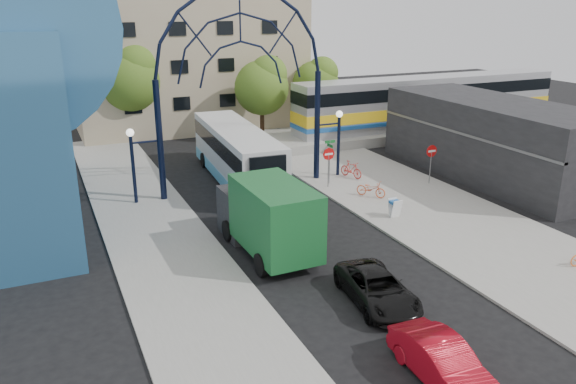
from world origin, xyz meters
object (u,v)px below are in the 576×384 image
street_name_sign (330,152)px  tree_north_a (263,85)px  do_not_enter_sign (431,155)px  red_sedan (443,363)px  gateway_arch (241,48)px  city_bus (237,154)px  train_car (429,101)px  stop_sign (329,158)px  tree_north_c (317,82)px  black_suv (377,288)px  bike_near_a (371,189)px  tree_north_b (130,77)px  bike_near_b (351,169)px  sandwich_board (395,206)px  green_truck (267,216)px

street_name_sign → tree_north_a: size_ratio=0.40×
do_not_enter_sign → red_sedan: do_not_enter_sign is taller
gateway_arch → street_name_sign: gateway_arch is taller
city_bus → train_car: bearing=21.2°
do_not_enter_sign → stop_sign: bearing=162.1°
tree_north_c → black_suv: 31.79m
city_bus → red_sedan: size_ratio=3.11×
city_bus → bike_near_a: size_ratio=7.09×
gateway_arch → street_name_sign: (5.20, -1.40, -6.43)m
tree_north_a → tree_north_b: size_ratio=0.88×
tree_north_b → bike_near_b: bearing=-56.8°
stop_sign → black_suv: bearing=-110.5°
tree_north_a → red_sedan: tree_north_a is taller
black_suv → train_car: bearing=56.2°
tree_north_b → black_suv: bearing=-83.1°
tree_north_a → stop_sign: bearing=-95.4°
red_sedan → tree_north_b: bearing=96.6°
train_car → tree_north_c: (-7.88, 5.93, 1.37)m
black_suv → tree_north_c: bearing=74.3°
street_name_sign → tree_north_b: size_ratio=0.35×
city_bus → bike_near_a: 8.96m
do_not_enter_sign → tree_north_a: size_ratio=0.35×
red_sedan → black_suv: bearing=82.7°
tree_north_a → bike_near_b: (0.99, -12.79, -3.95)m
bike_near_b → red_sedan: bearing=-130.7°
sandwich_board → black_suv: size_ratio=0.22×
red_sedan → tree_north_a: bearing=79.5°
gateway_arch → bike_near_a: (6.23, -4.68, -7.96)m
bike_near_a → city_bus: bearing=97.3°
black_suv → red_sedan: 4.91m
tree_north_a → city_bus: 12.04m
do_not_enter_sign → red_sedan: bearing=-126.7°
black_suv → bike_near_a: (6.36, 10.50, -0.03)m
gateway_arch → tree_north_c: bearing=49.0°
street_name_sign → green_truck: 10.62m
bike_near_b → city_bus: bearing=140.8°
do_not_enter_sign → tree_north_b: tree_north_b is taller
tree_north_a → green_truck: 22.72m
tree_north_c → green_truck: bearing=-121.9°
do_not_enter_sign → red_sedan: 20.02m
black_suv → tree_north_a: bearing=84.2°
gateway_arch → do_not_enter_sign: (11.00, -4.00, -6.58)m
train_car → black_suv: bearing=-131.0°
tree_north_c → train_car: bearing=-37.0°
tree_north_b → black_suv: (3.74, -31.11, -4.64)m
tree_north_b → red_sedan: bearing=-85.3°
stop_sign → sandwich_board: (0.80, -6.02, -1.25)m
stop_sign → tree_north_c: tree_north_c is taller
sandwich_board → black_suv: 9.17m
gateway_arch → black_suv: (-0.13, -15.18, -7.93)m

